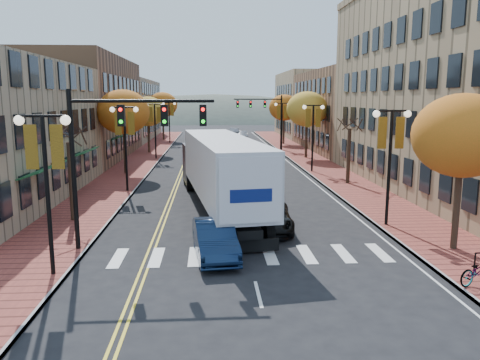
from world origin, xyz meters
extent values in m
plane|color=black|center=(0.00, 0.00, 0.00)|extent=(200.00, 200.00, 0.00)
cube|color=brown|center=(-9.00, 32.50, 0.07)|extent=(4.00, 85.00, 0.15)
cube|color=brown|center=(9.00, 32.50, 0.07)|extent=(4.00, 85.00, 0.15)
cube|color=brown|center=(-17.00, 36.00, 5.50)|extent=(12.00, 24.00, 11.00)
cube|color=#9E8966|center=(-17.00, 61.00, 4.75)|extent=(12.00, 26.00, 9.50)
cube|color=brown|center=(18.50, 42.00, 5.00)|extent=(15.00, 24.00, 10.00)
cube|color=#9E8966|center=(18.50, 64.00, 5.50)|extent=(15.00, 20.00, 11.00)
cylinder|color=#382619|center=(-9.00, 8.00, 2.25)|extent=(0.28, 0.28, 4.20)
cylinder|color=#382619|center=(-9.00, 24.00, 2.60)|extent=(0.28, 0.28, 4.90)
ellipsoid|color=orange|center=(-9.00, 24.00, 5.46)|extent=(4.48, 4.48, 3.81)
cylinder|color=#382619|center=(-9.00, 40.00, 2.42)|extent=(0.28, 0.28, 4.55)
ellipsoid|color=gold|center=(-9.00, 40.00, 5.07)|extent=(4.16, 4.16, 3.54)
cylinder|color=#382619|center=(-9.00, 58.00, 2.67)|extent=(0.28, 0.28, 5.04)
ellipsoid|color=orange|center=(-9.00, 58.00, 5.62)|extent=(4.61, 4.61, 3.92)
cylinder|color=#382619|center=(9.00, 2.00, 2.42)|extent=(0.28, 0.28, 4.55)
ellipsoid|color=orange|center=(9.00, 2.00, 5.07)|extent=(4.16, 4.16, 3.54)
cylinder|color=#382619|center=(9.00, 18.00, 2.25)|extent=(0.28, 0.28, 4.20)
cylinder|color=#382619|center=(9.00, 34.00, 2.60)|extent=(0.28, 0.28, 4.90)
ellipsoid|color=gold|center=(9.00, 34.00, 5.46)|extent=(4.48, 4.48, 3.81)
cylinder|color=#382619|center=(9.00, 50.00, 2.53)|extent=(0.28, 0.28, 4.76)
ellipsoid|color=orange|center=(9.00, 50.00, 5.30)|extent=(4.35, 4.35, 3.70)
cylinder|color=black|center=(-7.50, 0.00, 3.00)|extent=(0.16, 0.16, 6.00)
cylinder|color=black|center=(-7.50, 0.00, 6.00)|extent=(1.60, 0.10, 0.10)
sphere|color=#FFF2CC|center=(-8.30, 0.00, 5.85)|extent=(0.36, 0.36, 0.36)
sphere|color=#FFF2CC|center=(-6.70, 0.00, 5.85)|extent=(0.36, 0.36, 0.36)
cube|color=gold|center=(-7.95, 0.00, 4.90)|extent=(0.45, 0.03, 1.60)
cube|color=gold|center=(-7.05, 0.00, 4.90)|extent=(0.45, 0.03, 1.60)
cylinder|color=black|center=(-7.50, 16.00, 3.00)|extent=(0.16, 0.16, 6.00)
cylinder|color=black|center=(-7.50, 16.00, 6.00)|extent=(1.60, 0.10, 0.10)
sphere|color=#FFF2CC|center=(-8.30, 16.00, 5.85)|extent=(0.36, 0.36, 0.36)
sphere|color=#FFF2CC|center=(-6.70, 16.00, 5.85)|extent=(0.36, 0.36, 0.36)
cube|color=gold|center=(-7.95, 16.00, 4.90)|extent=(0.45, 0.03, 1.60)
cube|color=gold|center=(-7.05, 16.00, 4.90)|extent=(0.45, 0.03, 1.60)
cylinder|color=black|center=(-7.50, 34.00, 3.00)|extent=(0.16, 0.16, 6.00)
cylinder|color=black|center=(-7.50, 34.00, 6.00)|extent=(1.60, 0.10, 0.10)
sphere|color=#FFF2CC|center=(-8.30, 34.00, 5.85)|extent=(0.36, 0.36, 0.36)
sphere|color=#FFF2CC|center=(-6.70, 34.00, 5.85)|extent=(0.36, 0.36, 0.36)
cube|color=gold|center=(-7.95, 34.00, 4.90)|extent=(0.45, 0.03, 1.60)
cube|color=gold|center=(-7.05, 34.00, 4.90)|extent=(0.45, 0.03, 1.60)
cylinder|color=black|center=(-7.50, 52.00, 3.00)|extent=(0.16, 0.16, 6.00)
cylinder|color=black|center=(-7.50, 52.00, 6.00)|extent=(1.60, 0.10, 0.10)
sphere|color=#FFF2CC|center=(-8.30, 52.00, 5.85)|extent=(0.36, 0.36, 0.36)
sphere|color=#FFF2CC|center=(-6.70, 52.00, 5.85)|extent=(0.36, 0.36, 0.36)
cube|color=gold|center=(-7.95, 52.00, 4.90)|extent=(0.45, 0.03, 1.60)
cube|color=gold|center=(-7.05, 52.00, 4.90)|extent=(0.45, 0.03, 1.60)
cylinder|color=black|center=(7.50, 6.00, 3.00)|extent=(0.16, 0.16, 6.00)
cylinder|color=black|center=(7.50, 6.00, 6.00)|extent=(1.60, 0.10, 0.10)
sphere|color=#FFF2CC|center=(6.70, 6.00, 5.85)|extent=(0.36, 0.36, 0.36)
sphere|color=#FFF2CC|center=(8.30, 6.00, 5.85)|extent=(0.36, 0.36, 0.36)
cube|color=gold|center=(7.05, 6.00, 4.90)|extent=(0.45, 0.03, 1.60)
cube|color=gold|center=(7.95, 6.00, 4.90)|extent=(0.45, 0.03, 1.60)
cylinder|color=black|center=(7.50, 24.00, 3.00)|extent=(0.16, 0.16, 6.00)
cylinder|color=black|center=(7.50, 24.00, 6.00)|extent=(1.60, 0.10, 0.10)
sphere|color=#FFF2CC|center=(6.70, 24.00, 5.85)|extent=(0.36, 0.36, 0.36)
sphere|color=#FFF2CC|center=(8.30, 24.00, 5.85)|extent=(0.36, 0.36, 0.36)
cube|color=gold|center=(7.05, 24.00, 4.90)|extent=(0.45, 0.03, 1.60)
cube|color=gold|center=(7.95, 24.00, 4.90)|extent=(0.45, 0.03, 1.60)
cylinder|color=black|center=(7.50, 42.00, 3.00)|extent=(0.16, 0.16, 6.00)
cylinder|color=black|center=(7.50, 42.00, 6.00)|extent=(1.60, 0.10, 0.10)
sphere|color=#FFF2CC|center=(6.70, 42.00, 5.85)|extent=(0.36, 0.36, 0.36)
sphere|color=#FFF2CC|center=(8.30, 42.00, 5.85)|extent=(0.36, 0.36, 0.36)
cube|color=gold|center=(7.05, 42.00, 4.90)|extent=(0.45, 0.03, 1.60)
cube|color=gold|center=(7.95, 42.00, 4.90)|extent=(0.45, 0.03, 1.60)
cylinder|color=black|center=(-7.40, 3.00, 3.50)|extent=(0.20, 0.20, 7.00)
cylinder|color=black|center=(-4.40, 3.00, 6.50)|extent=(6.00, 0.14, 0.14)
cube|color=black|center=(-5.30, 3.00, 5.90)|extent=(0.30, 0.25, 0.90)
sphere|color=#FF0C0C|center=(-5.30, 2.86, 6.15)|extent=(0.16, 0.16, 0.16)
cube|color=black|center=(-3.50, 3.00, 5.90)|extent=(0.30, 0.25, 0.90)
sphere|color=#FF0C0C|center=(-3.50, 2.86, 6.15)|extent=(0.16, 0.16, 0.16)
cube|color=black|center=(-1.88, 3.00, 5.90)|extent=(0.30, 0.25, 0.90)
sphere|color=#FF0C0C|center=(-1.88, 2.86, 6.15)|extent=(0.16, 0.16, 0.16)
cylinder|color=black|center=(7.40, 42.00, 3.50)|extent=(0.20, 0.20, 7.00)
cylinder|color=black|center=(4.40, 42.00, 6.50)|extent=(6.00, 0.14, 0.14)
cube|color=black|center=(5.30, 42.00, 5.90)|extent=(0.30, 0.25, 0.90)
sphere|color=#FF0C0C|center=(5.30, 41.86, 6.15)|extent=(0.16, 0.16, 0.16)
cube|color=black|center=(3.50, 42.00, 5.90)|extent=(0.30, 0.25, 0.90)
sphere|color=#FF0C0C|center=(3.50, 41.86, 6.15)|extent=(0.16, 0.16, 0.16)
cube|color=black|center=(1.88, 42.00, 5.90)|extent=(0.30, 0.25, 0.90)
sphere|color=#FF0C0C|center=(1.88, 41.86, 6.15)|extent=(0.16, 0.16, 0.16)
cube|color=black|center=(-0.93, 8.94, 0.95)|extent=(3.07, 14.47, 0.39)
cube|color=silver|center=(-0.93, 8.94, 2.89)|extent=(4.83, 14.71, 3.11)
cube|color=black|center=(-2.14, 17.75, 1.83)|extent=(3.21, 3.68, 2.78)
cylinder|color=black|center=(-1.30, 3.05, 0.56)|extent=(0.54, 1.15, 1.11)
cylinder|color=black|center=(1.01, 3.37, 0.56)|extent=(0.54, 1.15, 1.11)
cylinder|color=black|center=(-1.48, 4.37, 0.56)|extent=(0.54, 1.15, 1.11)
cylinder|color=black|center=(0.83, 4.69, 0.56)|extent=(0.54, 1.15, 1.11)
cylinder|color=black|center=(-3.12, 16.27, 0.56)|extent=(0.54, 1.15, 1.11)
cylinder|color=black|center=(-0.81, 16.59, 0.56)|extent=(0.54, 1.15, 1.11)
cylinder|color=black|center=(-3.45, 18.69, 0.56)|extent=(0.54, 1.15, 1.11)
cylinder|color=black|center=(-1.14, 19.01, 0.56)|extent=(0.54, 1.15, 1.11)
imported|color=#0D1C37|center=(-1.44, 1.99, 0.76)|extent=(2.10, 4.77, 1.52)
imported|color=black|center=(1.34, 5.87, 0.68)|extent=(2.58, 5.03, 1.36)
imported|color=white|center=(-2.58, 52.80, 0.71)|extent=(2.08, 4.30, 1.41)
imported|color=#96969D|center=(3.79, 60.05, 0.63)|extent=(2.04, 4.46, 1.26)
imported|color=#97969D|center=(2.67, 64.54, 0.76)|extent=(1.96, 4.71, 1.51)
imported|color=gray|center=(7.80, -1.95, 0.65)|extent=(1.99, 1.35, 0.99)
camera|label=1|loc=(-1.59, -17.01, 6.61)|focal=35.00mm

